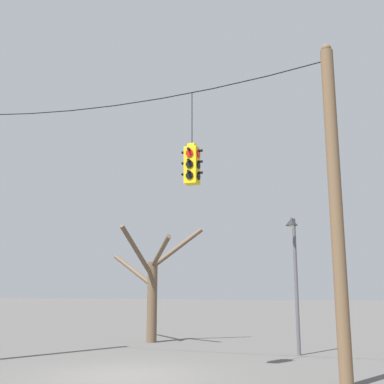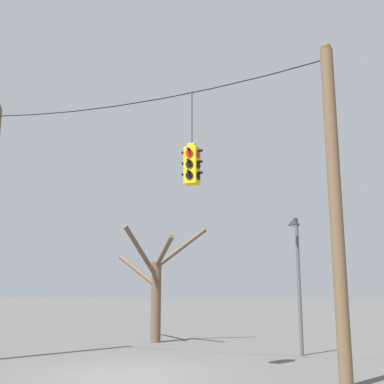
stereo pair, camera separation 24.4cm
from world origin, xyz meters
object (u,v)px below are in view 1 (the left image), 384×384
at_px(utility_pole_right, 336,204).
at_px(bare_tree, 152,283).
at_px(traffic_light_near_right_pole, 192,165).
at_px(street_lamp, 294,258).

height_order(utility_pole_right, bare_tree, utility_pole_right).
bearing_deg(traffic_light_near_right_pole, street_lamp, 69.16).
distance_m(traffic_light_near_right_pole, street_lamp, 5.54).
bearing_deg(street_lamp, bare_tree, 162.19).
bearing_deg(bare_tree, utility_pole_right, -40.36).
distance_m(street_lamp, bare_tree, 6.51).
relative_size(traffic_light_near_right_pole, street_lamp, 0.57).
height_order(traffic_light_near_right_pole, street_lamp, traffic_light_near_right_pole).
distance_m(utility_pole_right, street_lamp, 5.15).
relative_size(utility_pole_right, bare_tree, 1.73).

